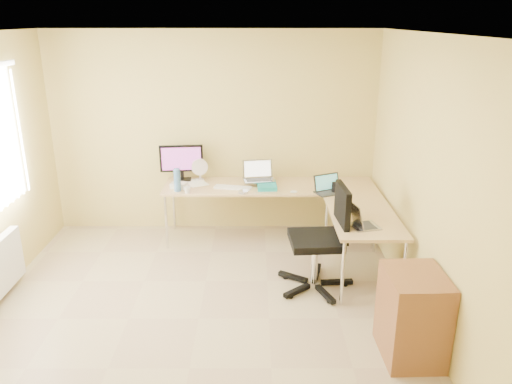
{
  "coord_description": "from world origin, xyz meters",
  "views": [
    {
      "loc": [
        0.54,
        -4.12,
        2.72
      ],
      "look_at": [
        0.55,
        1.1,
        0.9
      ],
      "focal_mm": 35.16,
      "sensor_mm": 36.0,
      "label": 1
    }
  ],
  "objects_px": {
    "keyboard": "(233,187)",
    "office_chair": "(315,244)",
    "desk_main": "(270,212)",
    "monitor": "(182,163)",
    "cabinet": "(412,318)",
    "laptop_black": "(330,184)",
    "water_bottle": "(177,180)",
    "mug": "(187,190)",
    "desk_fan": "(200,170)",
    "laptop_return": "(365,217)",
    "desk_return": "(361,246)",
    "laptop_center": "(259,171)"
  },
  "relations": [
    {
      "from": "laptop_black",
      "to": "water_bottle",
      "type": "height_order",
      "value": "water_bottle"
    },
    {
      "from": "desk_main",
      "to": "monitor",
      "type": "relative_size",
      "value": 4.83
    },
    {
      "from": "desk_main",
      "to": "monitor",
      "type": "bearing_deg",
      "value": 169.93
    },
    {
      "from": "desk_fan",
      "to": "office_chair",
      "type": "bearing_deg",
      "value": -58.06
    },
    {
      "from": "mug",
      "to": "laptop_return",
      "type": "height_order",
      "value": "laptop_return"
    },
    {
      "from": "cabinet",
      "to": "desk_main",
      "type": "bearing_deg",
      "value": 113.66
    },
    {
      "from": "keyboard",
      "to": "mug",
      "type": "bearing_deg",
      "value": -150.68
    },
    {
      "from": "keyboard",
      "to": "water_bottle",
      "type": "bearing_deg",
      "value": -160.02
    },
    {
      "from": "cabinet",
      "to": "laptop_black",
      "type": "bearing_deg",
      "value": 99.53
    },
    {
      "from": "desk_main",
      "to": "water_bottle",
      "type": "bearing_deg",
      "value": -168.74
    },
    {
      "from": "desk_main",
      "to": "desk_fan",
      "type": "height_order",
      "value": "desk_fan"
    },
    {
      "from": "desk_fan",
      "to": "laptop_return",
      "type": "relative_size",
      "value": 0.86
    },
    {
      "from": "monitor",
      "to": "mug",
      "type": "height_order",
      "value": "monitor"
    },
    {
      "from": "laptop_center",
      "to": "mug",
      "type": "distance_m",
      "value": 0.93
    },
    {
      "from": "laptop_black",
      "to": "monitor",
      "type": "bearing_deg",
      "value": 139.49
    },
    {
      "from": "cabinet",
      "to": "desk_fan",
      "type": "bearing_deg",
      "value": 126.41
    },
    {
      "from": "laptop_black",
      "to": "laptop_return",
      "type": "distance_m",
      "value": 1.05
    },
    {
      "from": "desk_main",
      "to": "cabinet",
      "type": "height_order",
      "value": "cabinet"
    },
    {
      "from": "water_bottle",
      "to": "office_chair",
      "type": "xyz_separation_m",
      "value": [
        1.57,
        -1.03,
        -0.37
      ]
    },
    {
      "from": "mug",
      "to": "water_bottle",
      "type": "relative_size",
      "value": 0.31
    },
    {
      "from": "monitor",
      "to": "laptop_black",
      "type": "height_order",
      "value": "monitor"
    },
    {
      "from": "cabinet",
      "to": "keyboard",
      "type": "bearing_deg",
      "value": 123.44
    },
    {
      "from": "keyboard",
      "to": "office_chair",
      "type": "bearing_deg",
      "value": -39.99
    },
    {
      "from": "laptop_return",
      "to": "water_bottle",
      "type": "bearing_deg",
      "value": 47.76
    },
    {
      "from": "laptop_center",
      "to": "water_bottle",
      "type": "bearing_deg",
      "value": -175.07
    },
    {
      "from": "laptop_center",
      "to": "desk_fan",
      "type": "relative_size",
      "value": 1.41
    },
    {
      "from": "keyboard",
      "to": "mug",
      "type": "relative_size",
      "value": 5.21
    },
    {
      "from": "cabinet",
      "to": "desk_return",
      "type": "bearing_deg",
      "value": 94.6
    },
    {
      "from": "water_bottle",
      "to": "laptop_return",
      "type": "height_order",
      "value": "water_bottle"
    },
    {
      "from": "monitor",
      "to": "laptop_center",
      "type": "height_order",
      "value": "monitor"
    },
    {
      "from": "desk_main",
      "to": "desk_fan",
      "type": "bearing_deg",
      "value": 167.4
    },
    {
      "from": "office_chair",
      "to": "water_bottle",
      "type": "bearing_deg",
      "value": 142.75
    },
    {
      "from": "laptop_black",
      "to": "cabinet",
      "type": "distance_m",
      "value": 2.18
    },
    {
      "from": "laptop_return",
      "to": "cabinet",
      "type": "xyz_separation_m",
      "value": [
        0.2,
        -1.06,
        -0.47
      ]
    },
    {
      "from": "keyboard",
      "to": "laptop_return",
      "type": "bearing_deg",
      "value": -29.8
    },
    {
      "from": "monitor",
      "to": "laptop_return",
      "type": "xyz_separation_m",
      "value": [
        2.05,
        -1.53,
        -0.13
      ]
    },
    {
      "from": "water_bottle",
      "to": "mug",
      "type": "bearing_deg",
      "value": -29.85
    },
    {
      "from": "keyboard",
      "to": "laptop_black",
      "type": "bearing_deg",
      "value": 2.97
    },
    {
      "from": "desk_fan",
      "to": "laptop_return",
      "type": "xyz_separation_m",
      "value": [
        1.82,
        -1.53,
        -0.03
      ]
    },
    {
      "from": "monitor",
      "to": "keyboard",
      "type": "distance_m",
      "value": 0.77
    },
    {
      "from": "water_bottle",
      "to": "laptop_return",
      "type": "relative_size",
      "value": 0.91
    },
    {
      "from": "laptop_black",
      "to": "mug",
      "type": "bearing_deg",
      "value": 154.62
    },
    {
      "from": "desk_fan",
      "to": "cabinet",
      "type": "distance_m",
      "value": 3.32
    },
    {
      "from": "laptop_return",
      "to": "office_chair",
      "type": "relative_size",
      "value": 0.27
    },
    {
      "from": "desk_return",
      "to": "monitor",
      "type": "height_order",
      "value": "monitor"
    },
    {
      "from": "desk_fan",
      "to": "water_bottle",
      "type": "bearing_deg",
      "value": -129.3
    },
    {
      "from": "monitor",
      "to": "keyboard",
      "type": "bearing_deg",
      "value": -31.48
    },
    {
      "from": "laptop_center",
      "to": "laptop_return",
      "type": "distance_m",
      "value": 1.72
    },
    {
      "from": "desk_return",
      "to": "desk_main",
      "type": "bearing_deg",
      "value": 134.27
    },
    {
      "from": "laptop_center",
      "to": "laptop_black",
      "type": "xyz_separation_m",
      "value": [
        0.85,
        -0.32,
        -0.07
      ]
    }
  ]
}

